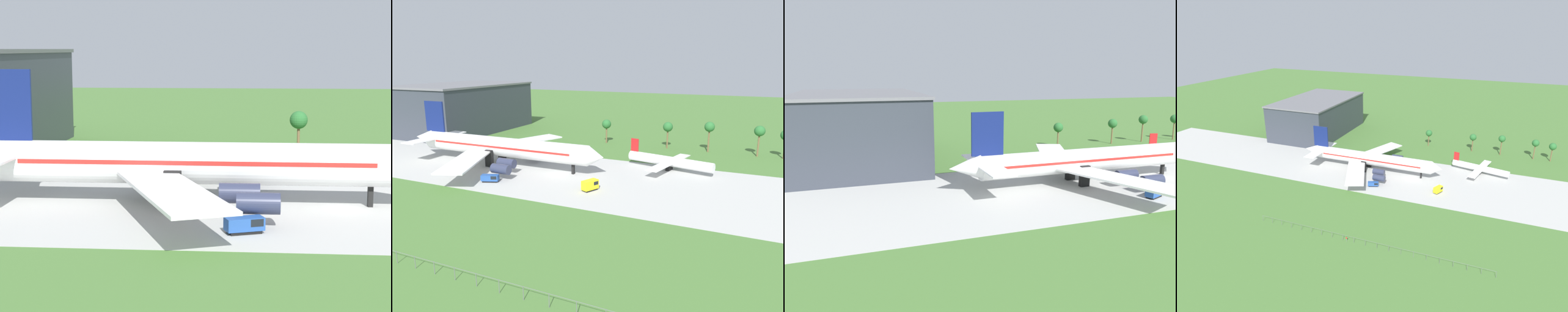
% 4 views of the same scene
% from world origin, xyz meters
% --- Properties ---
extents(ground_plane, '(600.00, 600.00, 0.00)m').
position_xyz_m(ground_plane, '(0.00, 0.00, 0.00)').
color(ground_plane, '#477233').
extents(taxiway_strip, '(320.00, 44.00, 0.02)m').
position_xyz_m(taxiway_strip, '(0.00, 0.00, 0.01)').
color(taxiway_strip, '#B2B2AD').
rests_on(taxiway_strip, ground_plane).
extents(jet_airliner, '(70.07, 57.85, 18.89)m').
position_xyz_m(jet_airliner, '(-22.03, 1.68, 5.77)').
color(jet_airliner, white).
rests_on(jet_airliner, ground_plane).
extents(fuel_truck, '(5.01, 3.50, 1.96)m').
position_xyz_m(fuel_truck, '(-13.45, -14.04, 1.08)').
color(fuel_truck, black).
rests_on(fuel_truck, ground_plane).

